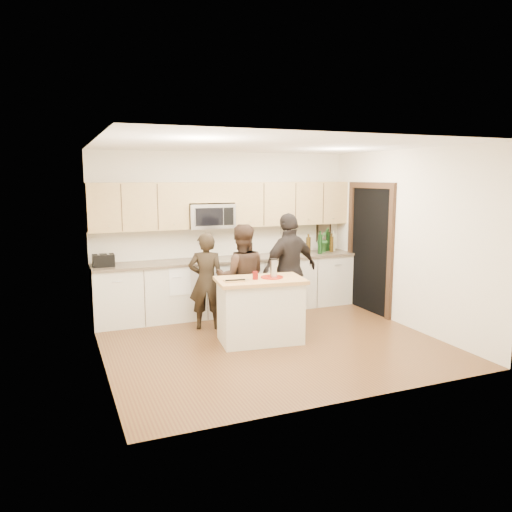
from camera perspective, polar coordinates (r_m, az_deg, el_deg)
name	(u,v)px	position (r m, az deg, el deg)	size (l,w,h in m)	color
floor	(271,342)	(7.08, 1.75, -9.82)	(4.50, 4.50, 0.00)	brown
room_shell	(272,219)	(6.72, 1.82, 4.28)	(4.52, 4.02, 2.71)	beige
back_cabinetry	(231,285)	(8.46, -2.90, -3.37)	(4.50, 0.66, 0.94)	beige
upper_cabinetry	(229,204)	(8.43, -3.09, 5.99)	(4.50, 0.33, 0.75)	tan
microwave	(210,216)	(8.30, -5.24, 4.59)	(0.76, 0.41, 0.40)	silver
doorway	(370,244)	(8.67, 12.90, 1.31)	(0.06, 1.25, 2.20)	black
framed_picture	(324,231)	(9.41, 7.73, 2.80)	(0.30, 0.03, 0.38)	black
dish_towel	(178,272)	(7.96, -8.94, -1.84)	(0.34, 0.60, 0.48)	white
island	(260,310)	(6.98, 0.48, -6.18)	(1.28, 0.84, 0.90)	beige
red_plate	(272,277)	(6.94, 1.83, -2.43)	(0.31, 0.31, 0.02)	maroon
box_grater	(273,268)	(6.89, 2.01, -1.33)	(0.10, 0.06, 0.26)	silver
drink_glass	(255,275)	(6.81, -0.09, -2.23)	(0.08, 0.08, 0.11)	#670F0B
cutting_board	(234,281)	(6.70, -2.54, -2.84)	(0.26, 0.18, 0.02)	tan
tongs	(235,280)	(6.66, -2.40, -2.76)	(0.27, 0.03, 0.02)	black
knife	(243,280)	(6.70, -1.50, -2.74)	(0.17, 0.02, 0.01)	silver
toaster	(104,260)	(7.91, -17.03, -0.48)	(0.32, 0.22, 0.19)	black
bottle_cluster	(324,242)	(9.10, 7.74, 1.61)	(0.62, 0.33, 0.41)	#342409
orchid	(323,239)	(9.12, 7.70, 1.90)	(0.25, 0.20, 0.46)	#30712D
woman_left	(206,281)	(7.55, -5.70, -2.87)	(0.54, 0.35, 1.47)	black
woman_center	(241,277)	(7.49, -1.67, -2.44)	(0.78, 0.60, 1.60)	#2F2017
woman_right	(290,270)	(7.67, 3.86, -1.60)	(1.02, 0.43, 1.75)	black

